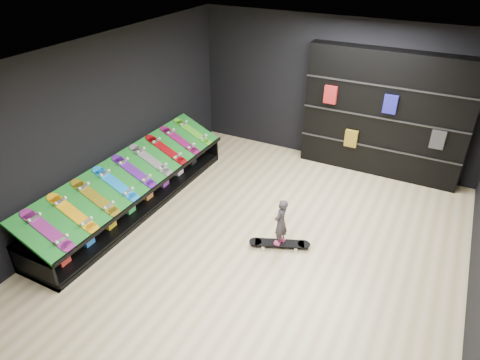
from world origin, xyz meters
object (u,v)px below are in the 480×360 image
at_px(back_shelving, 384,115).
at_px(child, 280,230).
at_px(display_rack, 135,194).
at_px(floor_skateboard, 279,244).

relative_size(back_shelving, child, 6.51).
xyz_separation_m(display_rack, child, (2.81, 0.11, 0.08)).
distance_m(back_shelving, child, 3.44).
bearing_deg(floor_skateboard, display_rack, 159.84).
bearing_deg(back_shelving, floor_skateboard, -104.16).
xyz_separation_m(display_rack, back_shelving, (3.62, 3.32, 1.01)).
relative_size(display_rack, back_shelving, 1.43).
height_order(display_rack, back_shelving, back_shelving).
height_order(back_shelving, floor_skateboard, back_shelving).
bearing_deg(child, back_shelving, 172.20).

